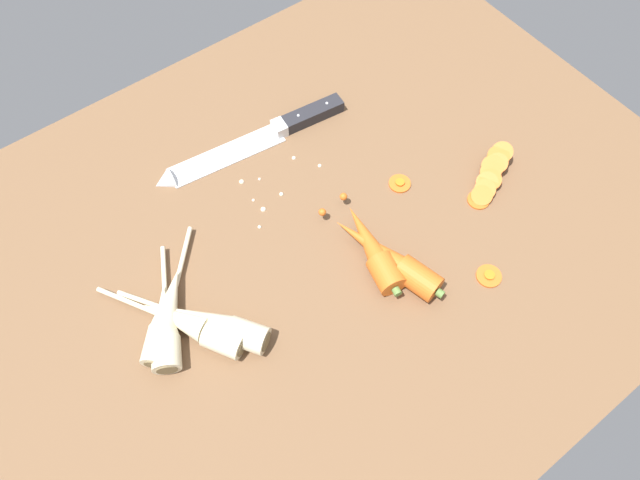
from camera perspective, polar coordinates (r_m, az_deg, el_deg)
name	(u,v)px	position (r cm, az deg, el deg)	size (l,w,h in cm)	color
ground_plane	(312,242)	(90.75, -0.75, -0.20)	(120.00, 90.00, 4.00)	brown
chefs_knife	(249,143)	(99.14, -7.01, 9.47)	(34.85, 7.67, 4.18)	silver
whole_carrot	(389,258)	(85.36, 6.82, -1.79)	(8.41, 22.13, 4.20)	#D6601E
whole_carrot_second	(373,250)	(85.78, 5.28, -0.96)	(7.24, 18.56, 4.20)	#D6601E
parsnip_front	(216,324)	(81.91, -10.23, -8.20)	(14.75, 20.52, 4.00)	beige
parsnip_mid_left	(167,315)	(83.89, -14.90, -7.21)	(16.51, 17.72, 4.00)	beige
parsnip_mid_right	(165,326)	(83.34, -15.04, -8.21)	(10.82, 18.32, 4.00)	beige
parsnip_back	(193,327)	(82.41, -12.43, -8.34)	(13.94, 21.30, 4.00)	beige
carrot_slice_stack	(490,176)	(97.31, 16.47, 6.12)	(11.71, 7.14, 4.30)	#D6601E
carrot_slice_stray_near	(489,275)	(89.01, 16.35, -3.38)	(3.78, 3.78, 0.70)	#D6601E
carrot_slice_stray_mid	(400,183)	(94.76, 7.88, 5.60)	(3.58, 3.58, 0.70)	#D6601E
mince_crumbs	(269,189)	(93.60, -5.04, 5.09)	(15.16, 9.56, 0.87)	beige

